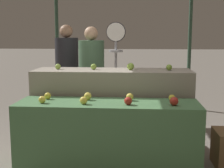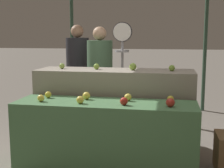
{
  "view_description": "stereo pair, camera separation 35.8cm",
  "coord_description": "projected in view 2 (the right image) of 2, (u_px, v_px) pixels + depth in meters",
  "views": [
    {
      "loc": [
        0.31,
        -3.22,
        1.46
      ],
      "look_at": [
        0.02,
        0.3,
        0.91
      ],
      "focal_mm": 50.0,
      "sensor_mm": 36.0,
      "label": 1
    },
    {
      "loc": [
        0.67,
        -3.18,
        1.46
      ],
      "look_at": [
        0.02,
        0.3,
        0.91
      ],
      "focal_mm": 50.0,
      "sensor_mm": 36.0,
      "label": 2
    }
  ],
  "objects": [
    {
      "name": "apple_back_1",
      "position": [
        96.0,
        66.0,
        3.9
      ],
      "size": [
        0.07,
        0.07,
        0.07
      ],
      "primitive_type": "sphere",
      "color": "#84AD3D",
      "rests_on": "display_counter_back"
    },
    {
      "name": "apple_front_5",
      "position": [
        86.0,
        96.0,
        3.45
      ],
      "size": [
        0.08,
        0.08,
        0.08
      ],
      "primitive_type": "sphere",
      "color": "yellow",
      "rests_on": "display_counter_front"
    },
    {
      "name": "apple_front_1",
      "position": [
        80.0,
        100.0,
        3.24
      ],
      "size": [
        0.08,
        0.08,
        0.08
      ],
      "primitive_type": "sphere",
      "color": "yellow",
      "rests_on": "display_counter_front"
    },
    {
      "name": "apple_front_6",
      "position": [
        128.0,
        97.0,
        3.37
      ],
      "size": [
        0.08,
        0.08,
        0.08
      ],
      "primitive_type": "sphere",
      "color": "yellow",
      "rests_on": "display_counter_front"
    },
    {
      "name": "display_counter_back",
      "position": [
        115.0,
        111.0,
        3.94
      ],
      "size": [
        1.94,
        0.55,
        1.04
      ],
      "primitive_type": "cube",
      "color": "gray",
      "rests_on": "ground_plane"
    },
    {
      "name": "apple_back_0",
      "position": [
        62.0,
        66.0,
        3.97
      ],
      "size": [
        0.07,
        0.07,
        0.07
      ],
      "primitive_type": "sphere",
      "color": "#8EB247",
      "rests_on": "display_counter_back"
    },
    {
      "name": "display_counter_front",
      "position": [
        105.0,
        136.0,
        3.37
      ],
      "size": [
        1.94,
        0.55,
        0.76
      ],
      "primitive_type": "cube",
      "color": "#4C7A4C",
      "rests_on": "ground_plane"
    },
    {
      "name": "apple_front_7",
      "position": [
        170.0,
        99.0,
        3.3
      ],
      "size": [
        0.07,
        0.07,
        0.07
      ],
      "primitive_type": "sphere",
      "color": "gold",
      "rests_on": "display_counter_front"
    },
    {
      "name": "apple_back_2",
      "position": [
        133.0,
        67.0,
        3.8
      ],
      "size": [
        0.09,
        0.09,
        0.09
      ],
      "primitive_type": "sphere",
      "color": "#84AD3D",
      "rests_on": "display_counter_back"
    },
    {
      "name": "apple_front_4",
      "position": [
        48.0,
        95.0,
        3.54
      ],
      "size": [
        0.07,
        0.07,
        0.07
      ],
      "primitive_type": "sphere",
      "color": "gold",
      "rests_on": "display_counter_front"
    },
    {
      "name": "apple_front_0",
      "position": [
        41.0,
        98.0,
        3.34
      ],
      "size": [
        0.08,
        0.08,
        0.08
      ],
      "primitive_type": "sphere",
      "color": "yellow",
      "rests_on": "display_counter_front"
    },
    {
      "name": "apple_front_2",
      "position": [
        124.0,
        101.0,
        3.17
      ],
      "size": [
        0.08,
        0.08,
        0.08
      ],
      "primitive_type": "sphere",
      "color": "#AD281E",
      "rests_on": "display_counter_front"
    },
    {
      "name": "person_vendor_at_scale",
      "position": [
        100.0,
        71.0,
        4.84
      ],
      "size": [
        0.5,
        0.5,
        1.59
      ],
      "rotation": [
        0.0,
        0.0,
        3.48
      ],
      "color": "#2D2D38",
      "rests_on": "ground_plane"
    },
    {
      "name": "apple_back_3",
      "position": [
        172.0,
        68.0,
        3.71
      ],
      "size": [
        0.07,
        0.07,
        0.07
      ],
      "primitive_type": "sphere",
      "color": "#7AA338",
      "rests_on": "display_counter_back"
    },
    {
      "name": "apple_front_3",
      "position": [
        170.0,
        102.0,
        3.09
      ],
      "size": [
        0.09,
        0.09,
        0.09
      ],
      "primitive_type": "sphere",
      "color": "#B72D23",
      "rests_on": "display_counter_front"
    },
    {
      "name": "produce_scale",
      "position": [
        122.0,
        54.0,
        4.41
      ],
      "size": [
        0.27,
        0.2,
        1.65
      ],
      "color": "#99999E",
      "rests_on": "ground_plane"
    },
    {
      "name": "person_customer_left",
      "position": [
        78.0,
        67.0,
        5.31
      ],
      "size": [
        0.5,
        0.5,
        1.64
      ],
      "rotation": [
        0.0,
        0.0,
        3.49
      ],
      "color": "#2D2D38",
      "rests_on": "ground_plane"
    }
  ]
}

